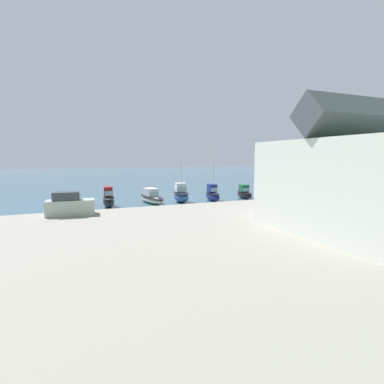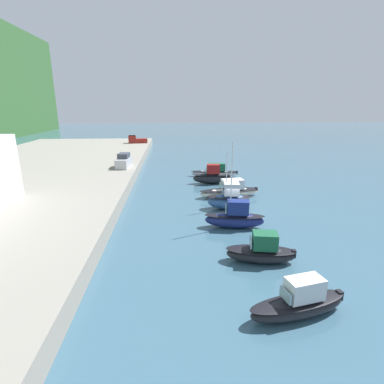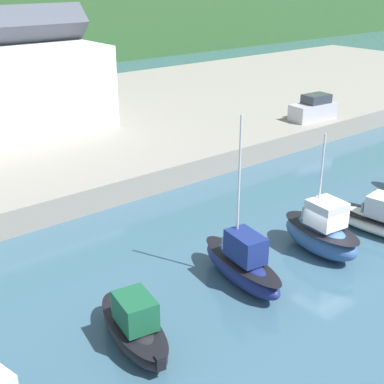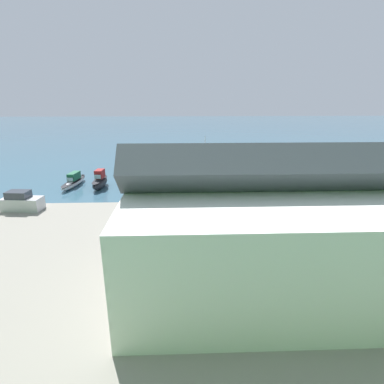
{
  "view_description": "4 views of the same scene",
  "coord_description": "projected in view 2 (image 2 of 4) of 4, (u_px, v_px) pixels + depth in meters",
  "views": [
    {
      "loc": [
        16.45,
        43.86,
        6.87
      ],
      "look_at": [
        -0.17,
        4.1,
        1.9
      ],
      "focal_mm": 28.0,
      "sensor_mm": 36.0,
      "label": 1
    },
    {
      "loc": [
        -30.43,
        6.94,
        10.98
      ],
      "look_at": [
        -0.26,
        4.82,
        2.15
      ],
      "focal_mm": 28.0,
      "sensor_mm": 36.0,
      "label": 2
    },
    {
      "loc": [
        -20.38,
        -14.08,
        13.59
      ],
      "look_at": [
        -1.93,
        8.52,
        1.44
      ],
      "focal_mm": 50.0,
      "sensor_mm": 36.0,
      "label": 3
    },
    {
      "loc": [
        -1.3,
        46.04,
        13.77
      ],
      "look_at": [
        -2.63,
        9.88,
        1.97
      ],
      "focal_mm": 28.0,
      "sensor_mm": 36.0,
      "label": 4
    }
  ],
  "objects": [
    {
      "name": "ground_plane",
      "position": [
        236.0,
        209.0,
        32.68
      ],
      "size": [
        320.0,
        320.0,
        0.0
      ],
      "primitive_type": "plane",
      "color": "#385B70"
    },
    {
      "name": "moored_boat_4",
      "position": [
        230.0,
        191.0,
        37.01
      ],
      "size": [
        3.15,
        7.82,
        2.2
      ],
      "rotation": [
        0.0,
        0.0,
        0.14
      ],
      "color": "white",
      "rests_on": "ground_plane"
    },
    {
      "name": "moored_boat_5",
      "position": [
        212.0,
        177.0,
        43.11
      ],
      "size": [
        1.97,
        5.43,
        2.81
      ],
      "rotation": [
        0.0,
        0.0,
        -0.08
      ],
      "color": "black",
      "rests_on": "ground_plane"
    },
    {
      "name": "moored_boat_6",
      "position": [
        215.0,
        172.0,
        47.5
      ],
      "size": [
        2.42,
        7.68,
        2.11
      ],
      "rotation": [
        0.0,
        0.0,
        -0.12
      ],
      "color": "silver",
      "rests_on": "ground_plane"
    },
    {
      "name": "moored_boat_0",
      "position": [
        299.0,
        303.0,
        16.0
      ],
      "size": [
        2.71,
        5.92,
        2.23
      ],
      "rotation": [
        0.0,
        0.0,
        0.22
      ],
      "color": "black",
      "rests_on": "ground_plane"
    },
    {
      "name": "pickup_truck_0",
      "position": [
        136.0,
        140.0,
        76.45
      ],
      "size": [
        2.43,
        4.9,
        1.9
      ],
      "rotation": [
        0.0,
        0.0,
        0.1
      ],
      "color": "maroon",
      "rests_on": "quay_promenade"
    },
    {
      "name": "moored_boat_2",
      "position": [
        235.0,
        218.0,
        27.6
      ],
      "size": [
        2.43,
        5.73,
        7.98
      ],
      "rotation": [
        0.0,
        0.0,
        -0.15
      ],
      "color": "navy",
      "rests_on": "ground_plane"
    },
    {
      "name": "parked_car_0",
      "position": [
        124.0,
        161.0,
        46.67
      ],
      "size": [
        4.34,
        2.17,
        2.16
      ],
      "rotation": [
        0.0,
        0.0,
        1.48
      ],
      "color": "#B7B7BC",
      "rests_on": "quay_promenade"
    },
    {
      "name": "moored_boat_3",
      "position": [
        229.0,
        199.0,
        32.59
      ],
      "size": [
        2.66,
        4.97,
        6.3
      ],
      "rotation": [
        0.0,
        0.0,
        -0.11
      ],
      "color": "#33568E",
      "rests_on": "ground_plane"
    },
    {
      "name": "moored_boat_1",
      "position": [
        261.0,
        251.0,
        21.58
      ],
      "size": [
        2.58,
        5.22,
        2.27
      ],
      "rotation": [
        0.0,
        0.0,
        -0.17
      ],
      "color": "black",
      "rests_on": "ground_plane"
    }
  ]
}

